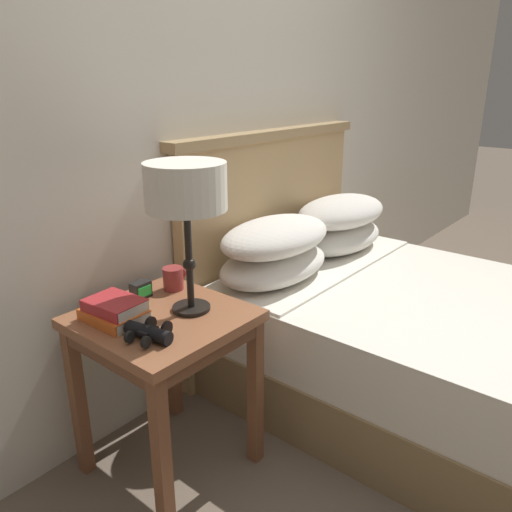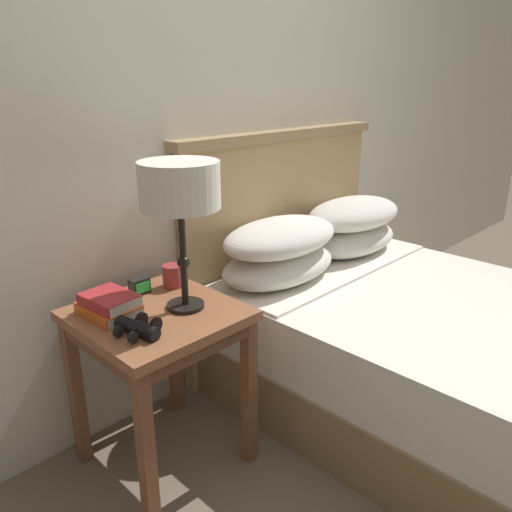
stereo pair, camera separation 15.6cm
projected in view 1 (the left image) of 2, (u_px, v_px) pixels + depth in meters
name	position (u px, v px, depth m)	size (l,w,h in m)	color
ground_plane	(381.00, 465.00, 1.88)	(20.00, 20.00, 0.00)	#6B5B4C
wall_back	(188.00, 97.00, 2.02)	(8.00, 0.06, 2.60)	beige
nightstand	(164.00, 339.00, 1.71)	(0.51, 0.52, 0.62)	brown
bed	(430.00, 339.00, 2.14)	(1.33, 2.01, 1.14)	olive
table_lamp	(186.00, 191.00, 1.57)	(0.26, 0.26, 0.50)	black
book_on_nightstand	(114.00, 315.00, 1.63)	(0.15, 0.21, 0.04)	silver
book_stacked_on_top	(114.00, 305.00, 1.62)	(0.15, 0.19, 0.04)	silver
binoculars_pair	(149.00, 332.00, 1.51)	(0.15, 0.16, 0.05)	black
coffee_mug	(173.00, 278.00, 1.87)	(0.10, 0.08, 0.08)	#993333
alarm_clock	(141.00, 290.00, 1.80)	(0.07, 0.05, 0.06)	black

